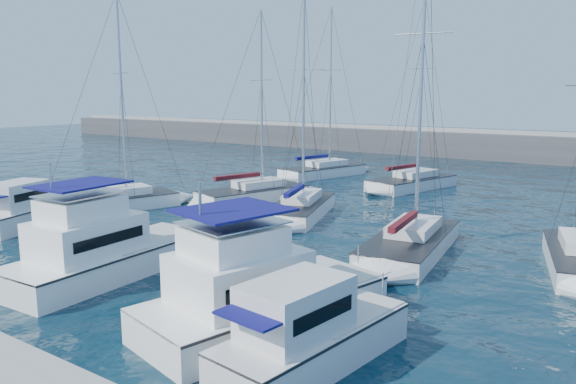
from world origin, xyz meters
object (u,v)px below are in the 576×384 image
Objects in this scene: motor_yacht_port_inner at (102,252)px; sailboat_mid_b at (254,194)px; sailboat_mid_a at (116,202)px; sailboat_back_b at (412,182)px; sailboat_back_a at (323,171)px; sailboat_mid_c at (300,209)px; sailboat_mid_d at (411,243)px; motor_yacht_port_outer at (26,211)px; motor_yacht_stbd_inner at (255,296)px; motor_yacht_stbd_outer at (308,337)px.

motor_yacht_port_inner is 18.42m from sailboat_mid_b.
sailboat_mid_a is 0.93× the size of sailboat_back_b.
sailboat_mid_b is 0.88× the size of sailboat_back_a.
sailboat_mid_c reaches higher than sailboat_mid_b.
motor_yacht_port_inner is at bearing -22.55° from sailboat_mid_a.
sailboat_mid_d is 26.33m from sailboat_back_a.
motor_yacht_port_outer is 0.78× the size of motor_yacht_stbd_inner.
motor_yacht_stbd_outer is (3.03, -1.36, -0.19)m from motor_yacht_stbd_inner.
motor_yacht_port_outer is 15.52m from sailboat_mid_b.
sailboat_mid_c is 0.95× the size of sailboat_back_b.
motor_yacht_port_inner is 11.91m from motor_yacht_stbd_outer.
sailboat_mid_d is at bearing 22.02° from sailboat_mid_a.
sailboat_back_a is (4.02, 27.73, -0.41)m from motor_yacht_port_outer.
motor_yacht_stbd_inner is 1.35× the size of motor_yacht_stbd_outer.
sailboat_back_a is (-7.99, 16.07, 0.00)m from sailboat_mid_c.
sailboat_mid_a is at bearing 160.64° from motor_yacht_stbd_outer.
sailboat_mid_a is at bearing 176.23° from sailboat_mid_d.
sailboat_mid_b is (-17.26, 19.32, -0.43)m from motor_yacht_stbd_outer.
sailboat_mid_d is (9.60, 11.13, -0.59)m from motor_yacht_port_inner.
sailboat_mid_c is at bearing 149.44° from sailboat_mid_d.
sailboat_back_b is (13.81, 25.97, -0.41)m from motor_yacht_port_outer.
sailboat_back_b reaches higher than motor_yacht_port_outer.
sailboat_back_b is (13.47, 19.66, 0.01)m from sailboat_mid_a.
motor_yacht_port_inner is at bearing -169.03° from motor_yacht_stbd_inner.
motor_yacht_stbd_inner is 11.57m from sailboat_mid_d.
sailboat_back_a is 1.01× the size of sailboat_back_b.
motor_yacht_port_inner is (11.63, -3.33, 0.19)m from motor_yacht_port_outer.
sailboat_back_a reaches higher than sailboat_mid_b.
motor_yacht_port_outer is at bearing -75.13° from sailboat_mid_a.
sailboat_mid_d reaches higher than sailboat_mid_b.
sailboat_mid_c is at bearing 131.16° from motor_yacht_stbd_outer.
motor_yacht_stbd_inner is 0.55× the size of sailboat_mid_d.
sailboat_back_a is at bearing 65.95° from motor_yacht_port_outer.
sailboat_back_a reaches higher than motor_yacht_port_outer.
motor_yacht_port_outer is 29.42m from sailboat_back_b.
motor_yacht_port_inner is at bearing -110.15° from sailboat_mid_c.
motor_yacht_stbd_inner is 17.52m from sailboat_mid_c.
sailboat_mid_a reaches higher than motor_yacht_stbd_inner.
motor_yacht_port_inner is 14.71m from sailboat_mid_d.
sailboat_mid_d is (21.24, 7.80, -0.40)m from motor_yacht_port_outer.
motor_yacht_port_outer is 0.49× the size of sailboat_mid_c.
motor_yacht_port_inner is at bearing -31.76° from motor_yacht_port_outer.
motor_yacht_port_inner is 0.68× the size of sailboat_mid_b.
motor_yacht_stbd_outer is at bearing -28.05° from motor_yacht_port_outer.
motor_yacht_port_outer is 28.03m from sailboat_back_a.
sailboat_mid_c is (0.38, 14.99, -0.61)m from motor_yacht_port_inner.
motor_yacht_port_inner and motor_yacht_stbd_inner have the same top height.
sailboat_mid_d is (15.08, -6.44, 0.03)m from sailboat_mid_b.
sailboat_back_a is (-7.61, 31.06, -0.60)m from motor_yacht_port_inner.
sailboat_back_b is at bearing 5.48° from sailboat_back_a.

